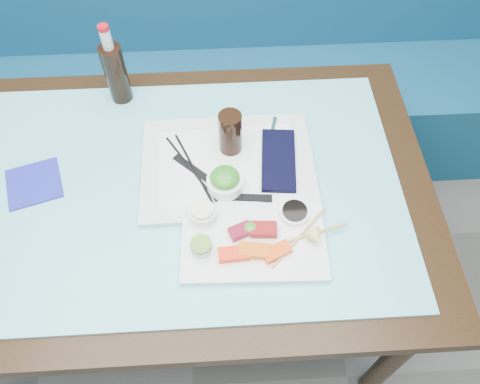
{
  "coord_description": "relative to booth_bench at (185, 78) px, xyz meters",
  "views": [
    {
      "loc": [
        0.15,
        0.74,
        1.76
      ],
      "look_at": [
        0.19,
        1.39,
        0.8
      ],
      "focal_mm": 35.0,
      "sensor_mm": 36.0,
      "label": 1
    }
  ],
  "objects": [
    {
      "name": "booth_bench",
      "position": [
        0.0,
        0.0,
        0.0
      ],
      "size": [
        3.0,
        0.56,
        1.17
      ],
      "color": "navy",
      "rests_on": "ground"
    },
    {
      "name": "dining_table",
      "position": [
        0.0,
        -0.84,
        0.29
      ],
      "size": [
        1.4,
        0.9,
        0.75
      ],
      "color": "black",
      "rests_on": "ground"
    },
    {
      "name": "glass_top",
      "position": [
        0.0,
        -0.84,
        0.38
      ],
      "size": [
        1.22,
        0.76,
        0.01
      ],
      "primitive_type": "cube",
      "color": "#68C5D1",
      "rests_on": "dining_table"
    },
    {
      "name": "sashimi_plate",
      "position": [
        0.21,
        -1.0,
        0.39
      ],
      "size": [
        0.35,
        0.26,
        0.02
      ],
      "primitive_type": "cube",
      "rotation": [
        0.0,
        0.0,
        -0.03
      ],
      "color": "white",
      "rests_on": "glass_top"
    },
    {
      "name": "salmon_left",
      "position": [
        0.16,
        -1.06,
        0.41
      ],
      "size": [
        0.07,
        0.04,
        0.02
      ],
      "primitive_type": "cube",
      "rotation": [
        0.0,
        0.0,
        0.06
      ],
      "color": "#FF2B0A",
      "rests_on": "sashimi_plate"
    },
    {
      "name": "salmon_mid",
      "position": [
        0.21,
        -1.05,
        0.41
      ],
      "size": [
        0.08,
        0.05,
        0.02
      ],
      "primitive_type": "cube",
      "rotation": [
        0.0,
        0.0,
        -0.16
      ],
      "color": "#E05708",
      "rests_on": "sashimi_plate"
    },
    {
      "name": "salmon_right",
      "position": [
        0.26,
        -1.06,
        0.41
      ],
      "size": [
        0.08,
        0.06,
        0.02
      ],
      "primitive_type": "cube",
      "rotation": [
        0.0,
        0.0,
        0.46
      ],
      "color": "#FF480A",
      "rests_on": "sashimi_plate"
    },
    {
      "name": "tuna_left",
      "position": [
        0.18,
        -1.0,
        0.41
      ],
      "size": [
        0.06,
        0.05,
        0.02
      ],
      "primitive_type": "cube",
      "rotation": [
        0.0,
        0.0,
        0.38
      ],
      "color": "maroon",
      "rests_on": "sashimi_plate"
    },
    {
      "name": "tuna_right",
      "position": [
        0.24,
        -1.0,
        0.41
      ],
      "size": [
        0.07,
        0.04,
        0.02
      ],
      "primitive_type": "cube",
      "rotation": [
        0.0,
        0.0,
        -0.08
      ],
      "color": "maroon",
      "rests_on": "sashimi_plate"
    },
    {
      "name": "seaweed_garnish",
      "position": [
        0.21,
        -0.99,
        0.41
      ],
      "size": [
        0.04,
        0.04,
        0.02
      ],
      "primitive_type": "ellipsoid",
      "rotation": [
        0.0,
        0.0,
        -0.01
      ],
      "color": "#3E871F",
      "rests_on": "sashimi_plate"
    },
    {
      "name": "ramekin_wasabi",
      "position": [
        0.09,
        -1.04,
        0.41
      ],
      "size": [
        0.06,
        0.06,
        0.02
      ],
      "primitive_type": "cylinder",
      "rotation": [
        0.0,
        0.0,
        0.29
      ],
      "color": "white",
      "rests_on": "sashimi_plate"
    },
    {
      "name": "wasabi_fill",
      "position": [
        0.09,
        -1.04,
        0.43
      ],
      "size": [
        0.07,
        0.07,
        0.01
      ],
      "primitive_type": "cylinder",
      "rotation": [
        0.0,
        0.0,
        -0.42
      ],
      "color": "olive",
      "rests_on": "ramekin_wasabi"
    },
    {
      "name": "ramekin_ginger",
      "position": [
        0.09,
        -0.95,
        0.41
      ],
      "size": [
        0.07,
        0.07,
        0.03
      ],
      "primitive_type": "cylinder",
      "rotation": [
        0.0,
        0.0,
        -0.05
      ],
      "color": "white",
      "rests_on": "sashimi_plate"
    },
    {
      "name": "ginger_fill",
      "position": [
        0.09,
        -0.95,
        0.43
      ],
      "size": [
        0.07,
        0.07,
        0.01
      ],
      "primitive_type": "cylinder",
      "rotation": [
        0.0,
        0.0,
        0.23
      ],
      "color": "#FDECCF",
      "rests_on": "ramekin_ginger"
    },
    {
      "name": "soy_dish",
      "position": [
        0.32,
        -0.95,
        0.41
      ],
      "size": [
        0.08,
        0.08,
        0.01
      ],
      "primitive_type": "cylinder",
      "rotation": [
        0.0,
        0.0,
        0.06
      ],
      "color": "white",
      "rests_on": "sashimi_plate"
    },
    {
      "name": "soy_fill",
      "position": [
        0.32,
        -0.95,
        0.42
      ],
      "size": [
        0.06,
        0.06,
        0.01
      ],
      "primitive_type": "cylinder",
      "rotation": [
        0.0,
        0.0,
        -0.05
      ],
      "color": "black",
      "rests_on": "soy_dish"
    },
    {
      "name": "lemon_wedge",
      "position": [
        0.36,
        -1.03,
        0.42
      ],
      "size": [
        0.05,
        0.05,
        0.04
      ],
      "primitive_type": "cone",
      "rotation": [
        1.57,
        0.0,
        0.44
      ],
      "color": "#F7EA75",
      "rests_on": "sashimi_plate"
    },
    {
      "name": "chopstick_sleeve",
      "position": [
        0.2,
        -0.9,
        0.4
      ],
      "size": [
        0.14,
        0.04,
        0.0
      ],
      "primitive_type": "cube",
      "rotation": [
        0.0,
        0.0,
        -0.09
      ],
      "color": "black",
      "rests_on": "sashimi_plate"
    },
    {
      "name": "wooden_chopstick_a",
      "position": [
        0.32,
        -1.02,
        0.4
      ],
      "size": [
        0.15,
        0.16,
        0.01
      ],
      "primitive_type": "cylinder",
      "rotation": [
        1.57,
        0.0,
        -0.76
      ],
      "color": "tan",
      "rests_on": "sashimi_plate"
    },
    {
      "name": "wooden_chopstick_b",
      "position": [
        0.33,
        -1.02,
        0.4
      ],
      "size": [
        0.22,
        0.07,
        0.01
      ],
      "primitive_type": "cylinder",
      "rotation": [
        1.57,
        0.0,
        -1.31
      ],
      "color": "tan",
      "rests_on": "sashimi_plate"
    },
    {
      "name": "serving_tray",
      "position": [
        0.16,
        -0.79,
        0.39
      ],
      "size": [
        0.46,
        0.35,
        0.02
      ],
      "primitive_type": "cube",
      "rotation": [
        0.0,
        0.0,
        0.01
      ],
      "color": "silver",
      "rests_on": "glass_top"
    },
    {
      "name": "paper_placemat",
      "position": [
        0.16,
        -0.79,
        0.4
      ],
      "size": [
        0.37,
        0.27,
        0.0
      ],
      "primitive_type": "cube",
      "rotation": [
        0.0,
        0.0,
        0.04
      ],
      "color": "white",
      "rests_on": "serving_tray"
    },
    {
      "name": "seaweed_bowl",
      "position": [
        0.15,
        -0.86,
        0.42
      ],
      "size": [
        0.11,
        0.11,
        0.04
      ],
      "primitive_type": "cylinder",
      "rotation": [
        0.0,
        0.0,
        -0.21
      ],
      "color": "white",
      "rests_on": "serving_tray"
    },
    {
      "name": "seaweed_salad",
      "position": [
        0.15,
        -0.86,
        0.44
      ],
      "size": [
        0.1,
        0.1,
        0.04
      ],
      "primitive_type": "ellipsoid",
      "rotation": [
        0.0,
        0.0,
        0.35
      ],
      "color": "#2A7D1D",
      "rests_on": "seaweed_bowl"
    },
    {
      "name": "cola_glass",
      "position": [
        0.17,
        -0.73,
        0.46
      ],
      "size": [
        0.08,
        0.08,
        0.13
      ],
      "primitive_type": "cylinder",
      "rotation": [
        0.0,
        0.0,
        -0.34
      ],
      "color": "black",
      "rests_on": "serving_tray"
    },
    {
      "name": "navy_pouch",
      "position": [
        0.29,
        -0.79,
        0.41
      ],
      "size": [
        0.11,
        0.21,
        0.02
      ],
      "primitive_type": "cube",
      "rotation": [
        0.0,
        0.0,
        -0.09
      ],
      "color": "black",
      "rests_on": "serving_tray"
    },
    {
      "name": "fork",
      "position": [
        0.29,
        -0.68,
        0.41
      ],
      "size": [
        0.04,
        0.1,
        0.01
      ],
      "primitive_type": "cylinder",
      "rotation": [
        1.57,
        0.0,
        -0.24
      ],
      "color": "silver",
      "rests_on": "serving_tray"
    },
    {
      "name": "black_chopstick_a",
      "position": [
        0.06,
        -0.8,
        0.4
      ],
      "size": [
        0.14,
        0.22,
        0.01
      ],
      "primitive_type": "cylinder",
      "rotation": [
        1.57,
        0.0,
        0.55
      ],
      "color": "black",
      "rests_on": "serving_tray"
    },
    {
      "name": "black_chopstick_b",
      "position": [
        0.07,
        -0.8,
        0.4
      ],
      "size": [
        0.1,
        0.24,
        0.01
      ],
      "primitive_type": "cylinder",
      "rotation": [
        1.57,
        0.0,
        0.4
      ],
      "color": "black",
      "rests_on": "serving_tray"
    },
    {
      "name": "tray_sleeve",
      "position": [
        0.06,
        -0.8,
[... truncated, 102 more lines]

